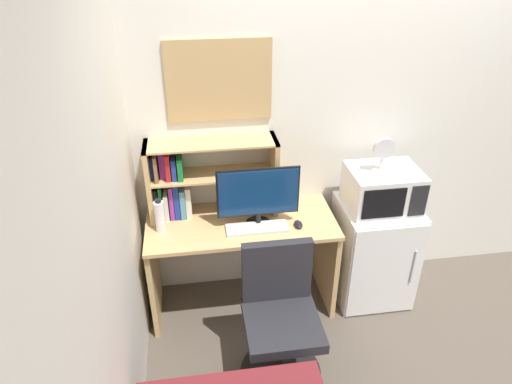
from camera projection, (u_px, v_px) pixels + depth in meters
name	position (u px, v px, depth m)	size (l,w,h in m)	color
wall_back	(409.00, 123.00, 3.39)	(6.40, 0.04, 2.60)	silver
wall_left	(89.00, 311.00, 1.75)	(0.04, 4.40, 2.60)	silver
desk	(242.00, 248.00, 3.35)	(1.33, 0.58, 0.76)	tan
hutch_bookshelf	(191.00, 179.00, 3.20)	(0.90, 0.25, 0.55)	tan
monitor	(258.00, 195.00, 3.09)	(0.56, 0.17, 0.43)	black
keyboard	(257.00, 228.00, 3.15)	(0.42, 0.14, 0.02)	silver
computer_mouse	(298.00, 224.00, 3.18)	(0.06, 0.10, 0.03)	black
water_bottle	(160.00, 216.00, 3.08)	(0.07, 0.07, 0.25)	silver
mini_fridge	(373.00, 251.00, 3.53)	(0.55, 0.54, 0.81)	white
microwave	(383.00, 189.00, 3.26)	(0.49, 0.40, 0.29)	silver
desk_fan	(383.00, 153.00, 3.10)	(0.15, 0.11, 0.25)	silver
desk_chair	(280.00, 324.00, 2.89)	(0.53, 0.53, 0.92)	black
wall_corkboard	(219.00, 81.00, 2.99)	(0.69, 0.02, 0.53)	tan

